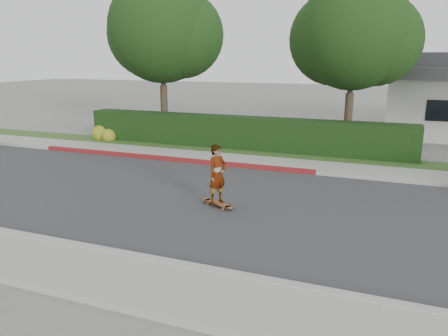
# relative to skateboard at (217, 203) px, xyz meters

# --- Properties ---
(ground) EXTENTS (120.00, 120.00, 0.00)m
(ground) POSITION_rel_skateboard_xyz_m (0.96, 0.39, -0.10)
(ground) COLOR slate
(ground) RESTS_ON ground
(road) EXTENTS (60.00, 8.00, 0.01)m
(road) POSITION_rel_skateboard_xyz_m (0.96, 0.39, -0.09)
(road) COLOR #2D2D30
(road) RESTS_ON ground
(curb_near) EXTENTS (60.00, 0.20, 0.15)m
(curb_near) POSITION_rel_skateboard_xyz_m (0.96, -3.71, -0.02)
(curb_near) COLOR #9E9E99
(curb_near) RESTS_ON ground
(sidewalk_near) EXTENTS (60.00, 1.60, 0.12)m
(sidewalk_near) POSITION_rel_skateboard_xyz_m (0.96, -4.61, -0.04)
(sidewalk_near) COLOR gray
(sidewalk_near) RESTS_ON ground
(curb_far) EXTENTS (60.00, 0.20, 0.15)m
(curb_far) POSITION_rel_skateboard_xyz_m (0.96, 4.49, -0.02)
(curb_far) COLOR #9E9E99
(curb_far) RESTS_ON ground
(curb_red_section) EXTENTS (12.00, 0.21, 0.15)m
(curb_red_section) POSITION_rel_skateboard_xyz_m (-4.04, 4.49, -0.02)
(curb_red_section) COLOR maroon
(curb_red_section) RESTS_ON ground
(sidewalk_far) EXTENTS (60.00, 1.60, 0.12)m
(sidewalk_far) POSITION_rel_skateboard_xyz_m (0.96, 5.39, -0.04)
(sidewalk_far) COLOR gray
(sidewalk_far) RESTS_ON ground
(planting_strip) EXTENTS (60.00, 1.60, 0.10)m
(planting_strip) POSITION_rel_skateboard_xyz_m (0.96, 6.99, -0.05)
(planting_strip) COLOR #2D4C1E
(planting_strip) RESTS_ON ground
(hedge) EXTENTS (15.00, 1.00, 1.50)m
(hedge) POSITION_rel_skateboard_xyz_m (-2.04, 7.59, 0.65)
(hedge) COLOR black
(hedge) RESTS_ON ground
(flowering_shrub) EXTENTS (1.40, 1.00, 0.90)m
(flowering_shrub) POSITION_rel_skateboard_xyz_m (-9.04, 7.13, 0.23)
(flowering_shrub) COLOR #2D4C19
(flowering_shrub) RESTS_ON ground
(tree_left) EXTENTS (5.99, 5.21, 8.00)m
(tree_left) POSITION_rel_skateboard_xyz_m (-6.55, 9.08, 5.17)
(tree_left) COLOR #33261C
(tree_left) RESTS_ON ground
(tree_center) EXTENTS (5.66, 4.84, 7.44)m
(tree_center) POSITION_rel_skateboard_xyz_m (2.45, 9.58, 4.80)
(tree_center) COLOR #33261C
(tree_center) RESTS_ON ground
(skateboard) EXTENTS (1.13, 0.67, 0.11)m
(skateboard) POSITION_rel_skateboard_xyz_m (0.00, 0.00, 0.00)
(skateboard) COLOR #B46531
(skateboard) RESTS_ON ground
(skateboarder) EXTENTS (0.60, 0.71, 1.64)m
(skateboarder) POSITION_rel_skateboard_xyz_m (0.00, 0.00, 0.84)
(skateboarder) COLOR white
(skateboarder) RESTS_ON skateboard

